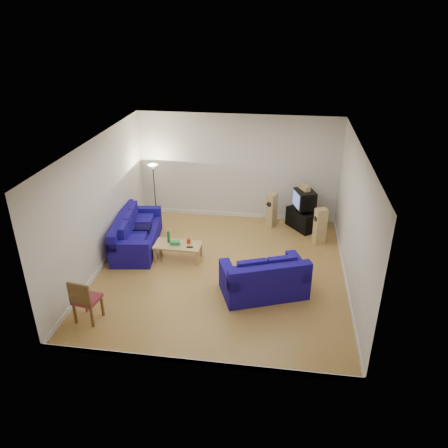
# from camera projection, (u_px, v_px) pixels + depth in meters

# --- Properties ---
(room) EXTENTS (6.01, 6.51, 3.21)m
(room) POSITION_uv_depth(u_px,v_px,m) (222.00, 214.00, 10.17)
(room) COLOR olive
(room) RESTS_ON ground
(sofa_three_seat) EXTENTS (1.35, 2.49, 0.91)m
(sofa_three_seat) POSITION_uv_depth(u_px,v_px,m) (135.00, 236.00, 11.81)
(sofa_three_seat) COLOR #11095E
(sofa_three_seat) RESTS_ON ground
(sofa_loveseat) EXTENTS (2.11, 1.64, 0.93)m
(sofa_loveseat) POSITION_uv_depth(u_px,v_px,m) (265.00, 281.00, 9.80)
(sofa_loveseat) COLOR #11095E
(sofa_loveseat) RESTS_ON ground
(coffee_table) EXTENTS (1.20, 0.62, 0.43)m
(coffee_table) POSITION_uv_depth(u_px,v_px,m) (178.00, 246.00, 11.19)
(coffee_table) COLOR tan
(coffee_table) RESTS_ON ground
(bottle) EXTENTS (0.09, 0.09, 0.31)m
(bottle) POSITION_uv_depth(u_px,v_px,m) (169.00, 237.00, 11.20)
(bottle) COLOR #197233
(bottle) RESTS_ON coffee_table
(tissue_box) EXTENTS (0.25, 0.15, 0.10)m
(tissue_box) POSITION_uv_depth(u_px,v_px,m) (175.00, 243.00, 11.13)
(tissue_box) COLOR green
(tissue_box) RESTS_ON coffee_table
(red_canister) EXTENTS (0.10, 0.10, 0.14)m
(red_canister) POSITION_uv_depth(u_px,v_px,m) (189.00, 241.00, 11.18)
(red_canister) COLOR red
(red_canister) RESTS_ON coffee_table
(remote) EXTENTS (0.17, 0.06, 0.02)m
(remote) POSITION_uv_depth(u_px,v_px,m) (190.00, 247.00, 11.02)
(remote) COLOR black
(remote) RESTS_ON coffee_table
(tv_stand) EXTENTS (1.00, 1.07, 0.58)m
(tv_stand) POSITION_uv_depth(u_px,v_px,m) (302.00, 219.00, 12.86)
(tv_stand) COLOR black
(tv_stand) RESTS_ON ground
(av_receiver) EXTENTS (0.57, 0.55, 0.10)m
(av_receiver) POSITION_uv_depth(u_px,v_px,m) (301.00, 208.00, 12.72)
(av_receiver) COLOR black
(av_receiver) RESTS_ON tv_stand
(television) EXTENTS (0.68, 0.80, 0.52)m
(television) POSITION_uv_depth(u_px,v_px,m) (304.00, 199.00, 12.54)
(television) COLOR black
(television) RESTS_ON av_receiver
(centre_speaker) EXTENTS (0.35, 0.44, 0.14)m
(centre_speaker) POSITION_uv_depth(u_px,v_px,m) (304.00, 187.00, 12.47)
(centre_speaker) COLOR tan
(centre_speaker) RESTS_ON television
(speaker_left) EXTENTS (0.35, 0.38, 1.03)m
(speaker_left) POSITION_uv_depth(u_px,v_px,m) (271.00, 210.00, 12.88)
(speaker_left) COLOR tan
(speaker_left) RESTS_ON ground
(speaker_right) EXTENTS (0.37, 0.34, 1.03)m
(speaker_right) POSITION_uv_depth(u_px,v_px,m) (320.00, 226.00, 11.93)
(speaker_right) COLOR tan
(speaker_right) RESTS_ON ground
(floor_lamp) EXTENTS (0.30, 0.30, 1.75)m
(floor_lamp) POSITION_uv_depth(u_px,v_px,m) (153.00, 175.00, 12.92)
(floor_lamp) COLOR black
(floor_lamp) RESTS_ON ground
(dining_chair) EXTENTS (0.55, 0.55, 1.01)m
(dining_chair) POSITION_uv_depth(u_px,v_px,m) (84.00, 299.00, 8.83)
(dining_chair) COLOR brown
(dining_chair) RESTS_ON ground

